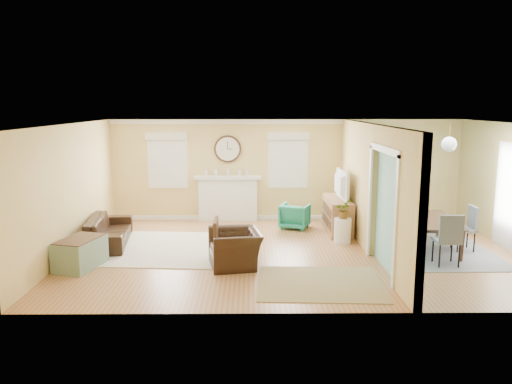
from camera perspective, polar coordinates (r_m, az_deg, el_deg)
floor at (r=10.27m, az=4.52°, el=-6.90°), size 9.00×9.00×0.00m
wall_back at (r=12.92m, az=3.44°, el=2.53°), size 9.00×0.02×2.60m
wall_front at (r=7.04m, az=6.80°, el=-3.86°), size 9.00×0.02×2.60m
wall_left at (r=10.56m, az=-20.49°, el=0.22°), size 0.02×6.00×2.60m
ceiling at (r=9.83m, az=4.73°, el=7.76°), size 9.00×6.00×0.02m
partition at (r=10.47m, az=12.75°, el=0.85°), size 0.17×6.00×2.60m
fireplace at (r=12.90m, az=-3.22°, el=-0.65°), size 1.70×0.30×1.17m
wall_clock at (r=12.81m, az=-3.26°, el=4.94°), size 0.70×0.07×0.70m
window_left at (r=12.98m, az=-10.12°, el=4.01°), size 1.05×0.13×1.42m
window_right at (r=12.84m, az=3.69°, el=4.08°), size 1.05×0.13×1.42m
pendant at (r=10.56m, az=21.20°, el=5.11°), size 0.30×0.30×0.55m
rug_cream at (r=10.61m, az=-8.69°, el=-6.37°), size 3.19×2.82×0.02m
rug_jute at (r=8.60m, az=7.31°, el=-10.31°), size 2.17×1.81×0.01m
rug_grey at (r=11.06m, az=19.17°, el=-6.16°), size 2.35×2.93×0.01m
sofa at (r=11.21m, az=-16.47°, el=-4.25°), size 1.05×2.12×0.59m
eames_chair at (r=9.35m, az=-2.42°, el=-6.44°), size 1.07×1.18×0.67m
green_chair at (r=12.14m, az=4.46°, el=-2.75°), size 0.84×0.85×0.61m
trunk at (r=9.79m, az=-19.44°, el=-6.60°), size 0.82×1.09×0.56m
credenza at (r=11.92m, az=9.29°, el=-2.63°), size 0.52×1.52×0.80m
tv at (r=11.78m, az=9.30°, el=0.84°), size 0.19×1.15×0.66m
garden_stool at (r=11.02m, az=9.87°, el=-4.36°), size 0.37×0.37×0.54m
potted_plant at (r=10.92m, az=9.95°, el=-1.97°), size 0.38×0.42×0.40m
dining_table at (r=10.98m, az=19.27°, el=-4.57°), size 1.18×1.91×0.64m
dining_chair_n at (r=11.93m, az=17.41°, el=-2.18°), size 0.49×0.49×0.94m
dining_chair_s at (r=9.95m, az=20.99°, el=-4.56°), size 0.45×0.45×1.00m
dining_chair_w at (r=10.80m, az=16.35°, el=-3.55°), size 0.45×0.45×0.89m
dining_chair_e at (r=11.07m, az=22.65°, el=-3.46°), size 0.41×0.41×0.93m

